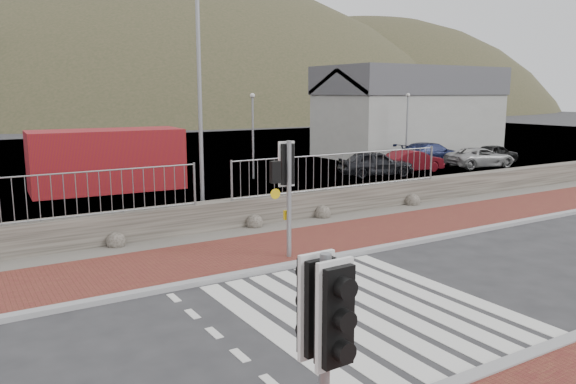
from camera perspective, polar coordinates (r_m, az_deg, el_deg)
ground at (r=11.28m, az=7.92°, el=-11.63°), size 220.00×220.00×0.00m
sidewalk_far at (r=14.82m, az=-3.24°, el=-6.06°), size 40.00×3.00×0.08m
kerb_near at (r=9.36m, az=20.18°, el=-16.59°), size 40.00×0.25×0.12m
kerb_far at (r=13.57m, az=-0.21°, el=-7.53°), size 40.00×0.25×0.12m
zebra_crossing at (r=11.28m, az=7.92°, el=-11.60°), size 4.62×5.60×0.01m
gravel_strip at (r=16.55m, az=-6.55°, el=-4.42°), size 40.00×1.50×0.06m
stone_wall at (r=17.16m, az=-7.71°, el=-2.48°), size 40.00×0.60×0.90m
railing at (r=16.78m, az=-7.61°, el=2.00°), size 18.07×0.07×1.22m
quay at (r=36.80m, az=-20.86°, el=2.94°), size 120.00×40.00×0.50m
water at (r=71.38m, az=-26.26°, el=5.72°), size 220.00×50.00×0.05m
harbor_building at (r=38.69m, az=12.26°, el=8.05°), size 12.20×6.20×5.80m
hills_backdrop at (r=100.63m, az=-22.81°, el=-6.41°), size 254.00×90.00×100.00m
traffic_signal_near at (r=5.34m, az=3.75°, el=-14.14°), size 0.40×0.25×2.73m
traffic_signal_far at (r=13.76m, az=-0.05°, el=1.85°), size 0.72×0.29×3.00m
streetlight at (r=17.56m, az=-8.60°, el=9.68°), size 1.53×0.29×7.22m
shipping_container at (r=25.26m, az=-17.91°, el=3.11°), size 6.36×2.93×2.60m
car_a at (r=28.55m, az=8.90°, el=2.90°), size 4.04×2.56×1.28m
car_b at (r=30.38m, az=12.50°, el=3.09°), size 3.58×1.38×1.16m
car_c at (r=33.73m, az=14.26°, el=3.81°), size 4.47×1.82×1.30m
car_d at (r=33.32m, az=18.94°, el=3.34°), size 4.22×2.45×1.11m
car_e at (r=35.85m, az=20.29°, el=3.70°), size 3.28×1.40×1.11m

